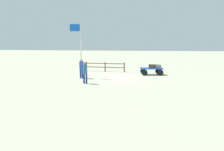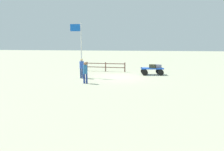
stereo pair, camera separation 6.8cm
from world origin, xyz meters
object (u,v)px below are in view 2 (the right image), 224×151
at_px(luggage_cart, 152,70).
at_px(suitcase_grey, 156,66).
at_px(suitcase_olive, 152,66).
at_px(suitcase_maroon, 158,66).
at_px(worker_lead, 85,71).
at_px(flagpole, 80,45).
at_px(worker_trailing, 82,67).

height_order(luggage_cart, suitcase_grey, suitcase_grey).
bearing_deg(suitcase_olive, suitcase_maroon, -156.95).
height_order(luggage_cart, suitcase_olive, suitcase_olive).
relative_size(worker_lead, flagpole, 0.35).
bearing_deg(worker_trailing, suitcase_olive, -154.82).
distance_m(suitcase_grey, suitcase_maroon, 0.17).
bearing_deg(suitcase_olive, worker_lead, 44.90).
bearing_deg(flagpole, suitcase_olive, -159.38).
bearing_deg(suitcase_grey, suitcase_olive, 33.22).
distance_m(suitcase_olive, worker_lead, 7.25).
distance_m(suitcase_maroon, flagpole, 7.68).
relative_size(suitcase_olive, flagpole, 0.13).
distance_m(suitcase_maroon, worker_trailing, 7.33).
height_order(suitcase_maroon, flagpole, flagpole).
relative_size(suitcase_olive, worker_lead, 0.39).
xyz_separation_m(worker_lead, flagpole, (1.23, -2.73, 1.93)).
distance_m(luggage_cart, suitcase_grey, 0.57).
height_order(suitcase_olive, suitcase_maroon, suitcase_olive).
height_order(suitcase_maroon, worker_trailing, worker_trailing).
bearing_deg(flagpole, worker_lead, 114.24).
bearing_deg(suitcase_olive, suitcase_grey, -146.78).
relative_size(luggage_cart, suitcase_grey, 4.06).
relative_size(suitcase_maroon, flagpole, 0.13).
height_order(worker_lead, flagpole, flagpole).
bearing_deg(suitcase_olive, worker_trailing, 25.18).
distance_m(suitcase_olive, worker_trailing, 6.73).
bearing_deg(worker_lead, flagpole, -65.76).
bearing_deg(luggage_cart, worker_trailing, 26.58).
bearing_deg(suitcase_maroon, suitcase_olive, 23.05).
relative_size(suitcase_maroon, worker_lead, 0.38).
distance_m(suitcase_grey, flagpole, 7.53).
relative_size(suitcase_grey, worker_lead, 0.33).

